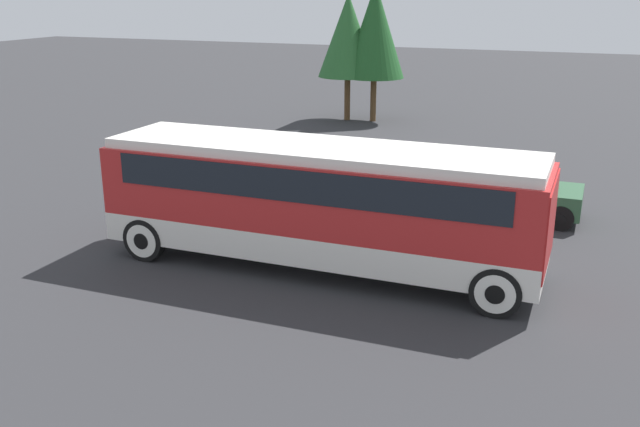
% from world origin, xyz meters
% --- Properties ---
extents(ground_plane, '(120.00, 120.00, 0.00)m').
position_xyz_m(ground_plane, '(0.00, 0.00, 0.00)').
color(ground_plane, '#2D2D30').
extents(tour_bus, '(9.95, 2.58, 2.86)m').
position_xyz_m(tour_bus, '(0.10, 0.00, 1.73)').
color(tour_bus, silver).
rests_on(tour_bus, ground_plane).
extents(parked_car_near, '(4.74, 1.81, 1.45)m').
position_xyz_m(parked_car_near, '(3.04, 5.50, 0.73)').
color(parked_car_near, '#2D5638').
rests_on(parked_car_near, ground_plane).
extents(parked_car_mid, '(4.18, 1.85, 1.28)m').
position_xyz_m(parked_car_mid, '(-2.42, 5.81, 0.64)').
color(parked_car_mid, silver).
rests_on(parked_car_mid, ground_plane).
extents(tree_left, '(2.79, 2.79, 5.88)m').
position_xyz_m(tree_left, '(-5.74, 18.01, 3.96)').
color(tree_left, brown).
rests_on(tree_left, ground_plane).
extents(tree_center, '(2.82, 2.82, 6.36)m').
position_xyz_m(tree_center, '(-4.48, 18.15, 4.20)').
color(tree_center, brown).
rests_on(tree_center, ground_plane).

